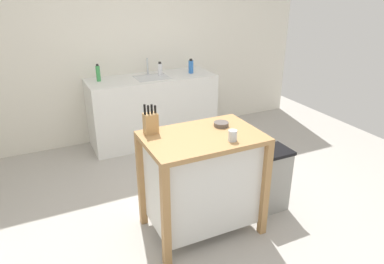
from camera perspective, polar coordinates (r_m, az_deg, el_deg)
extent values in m
plane|color=#ADA8A0|center=(3.42, 1.41, -14.31)|extent=(6.38, 6.38, 0.00)
cube|color=silver|center=(4.93, -10.94, 13.72)|extent=(5.38, 0.10, 2.60)
cube|color=#AD7F4C|center=(2.90, 1.70, -0.87)|extent=(0.97, 0.65, 0.04)
cube|color=silver|center=(3.09, 1.61, -7.81)|extent=(0.87, 0.55, 0.78)
cube|color=#AD7F4C|center=(2.74, -4.22, -13.67)|extent=(0.06, 0.06, 0.88)
cube|color=#AD7F4C|center=(3.12, 11.65, -9.11)|extent=(0.06, 0.06, 0.88)
cube|color=#AD7F4C|center=(3.21, -8.13, -7.86)|extent=(0.06, 0.06, 0.88)
cube|color=#AD7F4C|center=(3.53, 6.00, -4.60)|extent=(0.06, 0.06, 0.88)
cube|color=tan|center=(2.92, -6.65, 1.39)|extent=(0.11, 0.09, 0.17)
cylinder|color=black|center=(2.86, -7.60, 3.61)|extent=(0.02, 0.02, 0.08)
cylinder|color=black|center=(2.87, -7.04, 3.58)|extent=(0.02, 0.02, 0.07)
cylinder|color=black|center=(2.88, -6.49, 3.71)|extent=(0.02, 0.02, 0.08)
cylinder|color=black|center=(2.89, -5.93, 3.67)|extent=(0.02, 0.02, 0.06)
cylinder|color=#564C47|center=(3.07, 4.72, 1.26)|extent=(0.13, 0.13, 0.04)
cylinder|color=#342D2A|center=(3.07, 4.72, 1.52)|extent=(0.11, 0.11, 0.01)
cylinder|color=silver|center=(2.79, 6.54, -0.57)|extent=(0.07, 0.07, 0.09)
cube|color=gray|center=(3.53, 12.19, -7.67)|extent=(0.34, 0.26, 0.60)
cube|color=black|center=(3.38, 12.64, -3.08)|extent=(0.36, 0.28, 0.03)
cube|color=silver|center=(4.89, -6.29, 3.63)|extent=(1.69, 0.60, 0.91)
cube|color=silver|center=(4.74, -6.44, 8.54)|extent=(0.44, 0.36, 0.03)
cylinder|color=#B7BCC1|center=(4.86, -7.15, 10.39)|extent=(0.02, 0.02, 0.22)
cylinder|color=green|center=(4.65, -14.82, 9.05)|extent=(0.05, 0.05, 0.19)
cylinder|color=black|center=(4.62, -14.96, 10.36)|extent=(0.03, 0.03, 0.02)
cylinder|color=blue|center=(4.91, -0.18, 10.41)|extent=(0.07, 0.07, 0.17)
cylinder|color=black|center=(4.89, -0.18, 11.51)|extent=(0.04, 0.04, 0.02)
cylinder|color=white|center=(4.83, -5.15, 9.99)|extent=(0.06, 0.06, 0.15)
cylinder|color=black|center=(4.81, -5.19, 11.01)|extent=(0.04, 0.04, 0.02)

